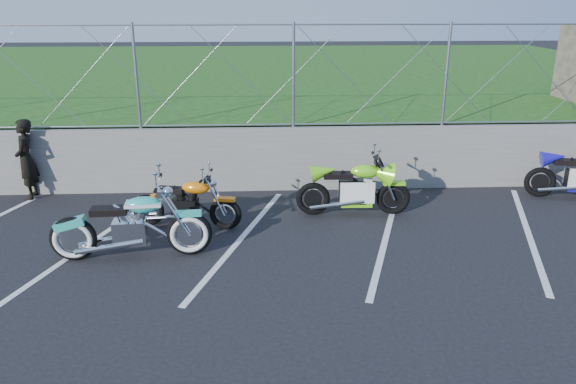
{
  "coord_description": "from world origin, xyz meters",
  "views": [
    {
      "loc": [
        0.34,
        -7.44,
        3.72
      ],
      "look_at": [
        0.78,
        1.3,
        0.69
      ],
      "focal_mm": 35.0,
      "sensor_mm": 36.0,
      "label": 1
    }
  ],
  "objects_px": {
    "cruiser_turquoise": "(133,228)",
    "sportbike_green": "(355,190)",
    "person_standing": "(26,159)",
    "naked_orange": "(188,205)"
  },
  "relations": [
    {
      "from": "sportbike_green",
      "to": "person_standing",
      "type": "distance_m",
      "value": 6.32
    },
    {
      "from": "sportbike_green",
      "to": "person_standing",
      "type": "relative_size",
      "value": 1.32
    },
    {
      "from": "cruiser_turquoise",
      "to": "person_standing",
      "type": "relative_size",
      "value": 1.53
    },
    {
      "from": "person_standing",
      "to": "sportbike_green",
      "type": "bearing_deg",
      "value": 71.35
    },
    {
      "from": "cruiser_turquoise",
      "to": "naked_orange",
      "type": "distance_m",
      "value": 1.32
    },
    {
      "from": "cruiser_turquoise",
      "to": "sportbike_green",
      "type": "relative_size",
      "value": 1.16
    },
    {
      "from": "cruiser_turquoise",
      "to": "sportbike_green",
      "type": "distance_m",
      "value": 3.94
    },
    {
      "from": "cruiser_turquoise",
      "to": "person_standing",
      "type": "xyz_separation_m",
      "value": [
        -2.6,
        2.81,
        0.31
      ]
    },
    {
      "from": "cruiser_turquoise",
      "to": "naked_orange",
      "type": "relative_size",
      "value": 1.26
    },
    {
      "from": "cruiser_turquoise",
      "to": "naked_orange",
      "type": "bearing_deg",
      "value": 55.93
    }
  ]
}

